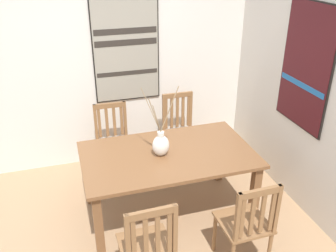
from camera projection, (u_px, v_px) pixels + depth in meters
ground_plane at (146, 250)px, 3.55m from camera, size 6.40×6.40×0.03m
wall_back at (106, 60)px, 4.53m from camera, size 6.40×0.12×2.70m
wall_side at (336, 98)px, 3.43m from camera, size 0.12×6.40×2.70m
dining_table at (168, 162)px, 3.75m from camera, size 1.72×1.02×0.75m
centerpiece_vase at (161, 144)px, 3.61m from camera, size 0.33×0.18×0.73m
chair_0 at (148, 247)px, 2.91m from camera, size 0.43×0.43×0.96m
chair_1 at (180, 130)px, 4.72m from camera, size 0.42×0.42×0.95m
chair_2 at (247, 223)px, 3.17m from camera, size 0.43×0.43×0.93m
chair_3 at (113, 141)px, 4.49m from camera, size 0.43×0.43×0.92m
painting_on_back_wall at (126, 48)px, 4.47m from camera, size 0.82×0.05×1.34m
painting_on_side_wall at (306, 67)px, 3.67m from camera, size 0.05×0.76×1.27m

